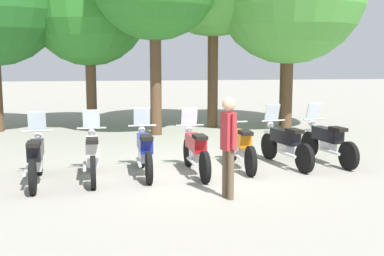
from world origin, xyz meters
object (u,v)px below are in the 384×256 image
object	(u,v)px
motorcycle_4	(240,146)
motorcycle_0	(36,158)
motorcycle_2	(145,150)
motorcycle_1	(92,154)
tree_1	(89,6)
motorcycle_6	(327,141)
motorcycle_5	(285,143)
person_0	(228,139)
motorcycle_3	(195,150)

from	to	relation	value
motorcycle_4	motorcycle_0	bearing A→B (deg)	98.27
motorcycle_0	motorcycle_4	bearing A→B (deg)	-84.91
motorcycle_2	motorcycle_4	world-z (taller)	motorcycle_2
motorcycle_1	tree_1	xyz separation A→B (m)	(-0.51, 7.33, 3.68)
motorcycle_4	motorcycle_6	distance (m)	2.17
tree_1	motorcycle_2	bearing A→B (deg)	-77.40
motorcycle_0	motorcycle_5	distance (m)	5.47
motorcycle_0	tree_1	size ratio (longest dim) A/B	0.35
motorcycle_0	tree_1	xyz separation A→B (m)	(0.57, 7.57, 3.68)
motorcycle_0	person_0	world-z (taller)	person_0
motorcycle_4	motorcycle_5	bearing A→B (deg)	-86.60
motorcycle_0	tree_1	world-z (taller)	tree_1
motorcycle_3	motorcycle_4	distance (m)	1.16
motorcycle_1	motorcycle_6	world-z (taller)	same
motorcycle_0	motorcycle_2	size ratio (longest dim) A/B	1.00
person_0	tree_1	world-z (taller)	tree_1
motorcycle_2	motorcycle_6	xyz separation A→B (m)	(4.31, 0.58, 0.00)
motorcycle_2	motorcycle_4	bearing A→B (deg)	-84.59
motorcycle_5	motorcycle_6	xyz separation A→B (m)	(1.08, 0.14, 0.00)
motorcycle_4	motorcycle_5	size ratio (longest dim) A/B	1.02
motorcycle_5	person_0	bearing A→B (deg)	130.11
motorcycle_1	motorcycle_4	distance (m)	3.29
motorcycle_4	motorcycle_5	world-z (taller)	motorcycle_5
motorcycle_1	tree_1	size ratio (longest dim) A/B	0.35
motorcycle_0	motorcycle_6	xyz separation A→B (m)	(6.48, 1.05, 0.00)
motorcycle_2	motorcycle_4	xyz separation A→B (m)	(2.16, 0.34, -0.01)
motorcycle_4	motorcycle_2	bearing A→B (deg)	96.53
motorcycle_2	person_0	distance (m)	2.50
motorcycle_0	person_0	size ratio (longest dim) A/B	1.22
tree_1	motorcycle_1	bearing A→B (deg)	-86.04
motorcycle_5	person_0	xyz separation A→B (m)	(-1.84, -2.44, 0.55)
motorcycle_3	motorcycle_6	xyz separation A→B (m)	(3.24, 0.66, 0.00)
motorcycle_3	tree_1	distance (m)	8.50
motorcycle_6	tree_1	distance (m)	9.53
motorcycle_1	motorcycle_2	world-z (taller)	same
motorcycle_4	person_0	distance (m)	2.52
motorcycle_5	motorcycle_2	bearing A→B (deg)	84.94
motorcycle_4	motorcycle_1	bearing A→B (deg)	97.59
motorcycle_5	motorcycle_6	distance (m)	1.09
motorcycle_1	motorcycle_4	bearing A→B (deg)	-84.50
motorcycle_5	person_0	world-z (taller)	person_0
motorcycle_1	motorcycle_5	size ratio (longest dim) A/B	1.02
motorcycle_5	tree_1	xyz separation A→B (m)	(-4.82, 6.66, 3.68)
motorcycle_0	motorcycle_1	world-z (taller)	same
motorcycle_2	tree_1	xyz separation A→B (m)	(-1.59, 7.10, 3.68)
motorcycle_2	motorcycle_6	world-z (taller)	same
motorcycle_5	tree_1	bearing A→B (deg)	23.05
motorcycle_6	tree_1	xyz separation A→B (m)	(-5.90, 6.52, 3.68)
motorcycle_0	motorcycle_2	world-z (taller)	same
motorcycle_3	tree_1	xyz separation A→B (m)	(-2.67, 7.18, 3.68)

